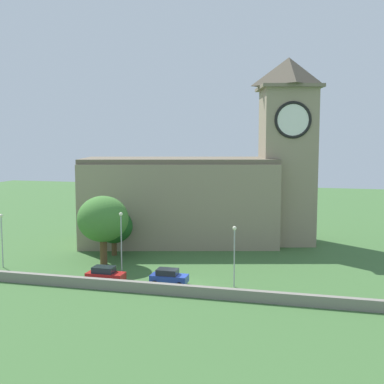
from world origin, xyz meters
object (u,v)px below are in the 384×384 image
car_blue (169,277)px  streetlamp_west_mid (121,234)px  church (208,187)px  car_red (105,275)px  streetlamp_central (234,246)px  streetlamp_west_end (2,232)px  tree_riverside_west (114,226)px  tree_churchyard (103,219)px

car_blue → streetlamp_west_mid: size_ratio=0.54×
church → car_red: church is taller
church → streetlamp_central: (7.90, -22.19, -4.16)m
streetlamp_west_end → streetlamp_west_mid: size_ratio=0.90×
streetlamp_west_mid → streetlamp_central: (13.62, -1.10, -0.48)m
streetlamp_west_mid → tree_riverside_west: streetlamp_west_mid is taller
church → tree_riverside_west: size_ratio=5.79×
car_red → car_blue: 7.21m
church → tree_riverside_west: (-10.73, -11.72, -4.63)m
streetlamp_west_mid → tree_churchyard: bearing=134.3°
car_blue → streetlamp_west_end: 22.82m
streetlamp_central → tree_churchyard: 18.85m
car_blue → streetlamp_west_end: size_ratio=0.61×
tree_riverside_west → streetlamp_west_mid: bearing=-61.9°
streetlamp_central → car_red: bearing=-171.5°
church → streetlamp_central: 23.92m
church → tree_riverside_west: church is taller
car_red → streetlamp_west_mid: streetlamp_west_mid is taller
car_red → car_blue: bearing=8.7°
tree_churchyard → tree_riverside_west: bearing=97.7°
car_red → streetlamp_central: (14.28, 2.13, 3.59)m
car_red → streetlamp_central: streetlamp_central is taller
car_red → tree_riverside_west: (-4.35, 12.61, 3.12)m
streetlamp_west_end → streetlamp_west_mid: (15.97, 0.19, 0.45)m
church → streetlamp_west_mid: 22.16m
tree_riverside_west → streetlamp_central: bearing=-29.3°
church → streetlamp_west_end: (-21.69, -21.28, -4.13)m
streetlamp_central → tree_churchyard: size_ratio=0.76×
car_blue → streetlamp_west_mid: streetlamp_west_mid is taller
church → tree_riverside_west: bearing=-132.5°
car_blue → tree_riverside_west: 16.56m
streetlamp_west_end → streetlamp_central: size_ratio=1.01×
car_red → tree_churchyard: size_ratio=0.48×
car_red → tree_riverside_west: 13.70m
streetlamp_west_end → tree_churchyard: 12.59m
car_blue → streetlamp_central: bearing=8.3°
car_red → streetlamp_central: 14.87m
tree_churchyard → car_blue: bearing=-31.3°
streetlamp_west_mid → tree_churchyard: tree_churchyard is taller
streetlamp_west_mid → tree_churchyard: 6.28m
streetlamp_central → car_blue: bearing=-171.7°
car_red → streetlamp_west_mid: bearing=78.6°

